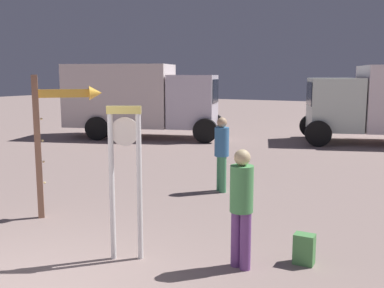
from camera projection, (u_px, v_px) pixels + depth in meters
The scene contains 6 objects.
standing_clock at pixel (125, 167), 5.80m from camera, with size 0.43×0.28×2.06m.
arrow_sign at pixel (60, 123), 7.57m from camera, with size 0.95×0.93×2.46m.
person_near_clock at pixel (241, 203), 5.57m from camera, with size 0.30×0.30×1.54m.
backpack at pixel (304, 249), 5.79m from camera, with size 0.26×0.23×0.40m.
person_distant at pixel (222, 150), 9.32m from camera, with size 0.30×0.30×1.58m.
box_truck_far at pixel (139, 98), 17.56m from camera, with size 6.49×3.98×2.88m.
Camera 1 is at (3.90, -3.06, 2.44)m, focal length 41.48 mm.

